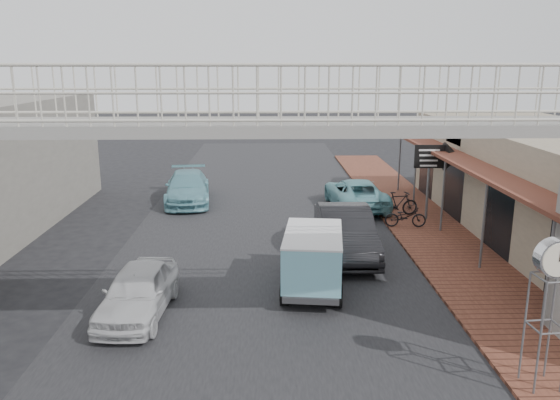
{
  "coord_description": "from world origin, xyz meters",
  "views": [
    {
      "loc": [
        0.16,
        -15.08,
        6.34
      ],
      "look_at": [
        0.62,
        3.2,
        1.8
      ],
      "focal_mm": 35.0,
      "sensor_mm": 36.0,
      "label": 1
    }
  ],
  "objects": [
    {
      "name": "arrow_sign",
      "position": [
        7.58,
        6.56,
        2.7
      ],
      "size": [
        1.86,
        1.18,
        3.22
      ],
      "rotation": [
        0.0,
        0.0,
        -0.03
      ],
      "color": "#59595B",
      "rests_on": "sidewalk"
    },
    {
      "name": "street_clock",
      "position": [
        5.61,
        -5.48,
        2.65
      ],
      "size": [
        0.77,
        0.64,
        3.08
      ],
      "rotation": [
        0.0,
        0.0,
        0.08
      ],
      "color": "#59595B",
      "rests_on": "sidewalk"
    },
    {
      "name": "motorcycle_near",
      "position": [
        5.64,
        5.52,
        0.52
      ],
      "size": [
        1.65,
        0.7,
        0.84
      ],
      "primitive_type": "imported",
      "rotation": [
        0.0,
        0.0,
        1.48
      ],
      "color": "black",
      "rests_on": "sidewalk"
    },
    {
      "name": "angkot_far",
      "position": [
        -3.57,
        10.15,
        0.71
      ],
      "size": [
        2.51,
        5.09,
        1.42
      ],
      "primitive_type": "imported",
      "rotation": [
        0.0,
        0.0,
        0.11
      ],
      "color": "#66A4B1",
      "rests_on": "ground"
    },
    {
      "name": "footbridge",
      "position": [
        0.0,
        -4.0,
        3.18
      ],
      "size": [
        16.4,
        2.4,
        6.34
      ],
      "color": "gray",
      "rests_on": "ground"
    },
    {
      "name": "motorcycle_far",
      "position": [
        5.74,
        7.16,
        0.62
      ],
      "size": [
        1.8,
        0.79,
        1.04
      ],
      "primitive_type": "imported",
      "rotation": [
        0.0,
        0.0,
        1.75
      ],
      "color": "black",
      "rests_on": "sidewalk"
    },
    {
      "name": "sidewalk",
      "position": [
        6.5,
        3.0,
        0.05
      ],
      "size": [
        3.0,
        40.0,
        0.1
      ],
      "primitive_type": "cube",
      "color": "brown",
      "rests_on": "ground"
    },
    {
      "name": "white_hatchback",
      "position": [
        -3.18,
        -1.88,
        0.65
      ],
      "size": [
        1.77,
        3.9,
        1.3
      ],
      "primitive_type": "imported",
      "rotation": [
        0.0,
        0.0,
        -0.06
      ],
      "color": "silver",
      "rests_on": "ground"
    },
    {
      "name": "road_strip",
      "position": [
        0.0,
        0.0,
        0.01
      ],
      "size": [
        10.0,
        60.0,
        0.01
      ],
      "primitive_type": "cube",
      "color": "black",
      "rests_on": "ground"
    },
    {
      "name": "dark_sedan",
      "position": [
        2.84,
        2.62,
        0.82
      ],
      "size": [
        1.75,
        4.96,
        1.63
      ],
      "primitive_type": "imported",
      "rotation": [
        0.0,
        0.0,
        0.0
      ],
      "color": "black",
      "rests_on": "ground"
    },
    {
      "name": "angkot_curb",
      "position": [
        4.2,
        8.86,
        0.68
      ],
      "size": [
        2.57,
        5.01,
        1.35
      ],
      "primitive_type": "imported",
      "rotation": [
        0.0,
        0.0,
        3.21
      ],
      "color": "#66A8B1",
      "rests_on": "ground"
    },
    {
      "name": "ground",
      "position": [
        0.0,
        0.0,
        0.0
      ],
      "size": [
        120.0,
        120.0,
        0.0
      ],
      "primitive_type": "plane",
      "color": "black",
      "rests_on": "ground"
    },
    {
      "name": "angkot_van",
      "position": [
        1.49,
        -0.3,
        1.12
      ],
      "size": [
        2.03,
        3.77,
        1.77
      ],
      "rotation": [
        0.0,
        0.0,
        -0.12
      ],
      "color": "black",
      "rests_on": "ground"
    }
  ]
}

